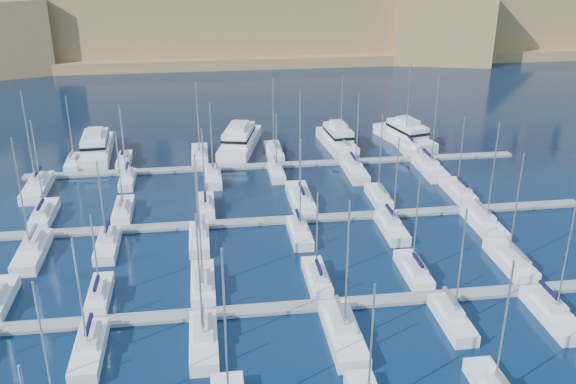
{
  "coord_description": "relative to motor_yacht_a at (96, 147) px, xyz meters",
  "views": [
    {
      "loc": [
        -12.17,
        -70.4,
        38.56
      ],
      "look_at": [
        -1.77,
        6.0,
        6.12
      ],
      "focal_mm": 40.0,
      "sensor_mm": 36.0,
      "label": 1
    }
  ],
  "objects": [
    {
      "name": "ground",
      "position": [
        31.44,
        -41.38,
        -1.73
      ],
      "size": [
        600.0,
        600.0,
        0.0
      ],
      "primitive_type": "plane",
      "color": "black",
      "rests_on": "ground"
    },
    {
      "name": "pontoon_mid_near",
      "position": [
        31.44,
        -53.38,
        -1.53
      ],
      "size": [
        84.0,
        2.0,
        0.4
      ],
      "primitive_type": "cube",
      "color": "slate",
      "rests_on": "ground"
    },
    {
      "name": "pontoon_mid_far",
      "position": [
        31.44,
        -31.38,
        -1.53
      ],
      "size": [
        84.0,
        2.0,
        0.4
      ],
      "primitive_type": "cube",
      "color": "slate",
      "rests_on": "ground"
    },
    {
      "name": "pontoon_far",
      "position": [
        31.44,
        -9.38,
        -1.53
      ],
      "size": [
        84.0,
        2.0,
        0.4
      ],
      "primitive_type": "cube",
      "color": "slate",
      "rests_on": "ground"
    },
    {
      "name": "sailboat_13",
      "position": [
        6.84,
        -48.65,
        -1.03
      ],
      "size": [
        2.3,
        7.66,
        10.38
      ],
      "color": "white",
      "rests_on": "ground"
    },
    {
      "name": "sailboat_14",
      "position": [
        18.18,
        -48.03,
        -0.98
      ],
      "size": [
        2.68,
        8.92,
        14.63
      ],
      "color": "white",
      "rests_on": "ground"
    },
    {
      "name": "sailboat_15",
      "position": [
        31.26,
        -48.43,
        -1.01
      ],
      "size": [
        2.44,
        8.12,
        11.45
      ],
      "color": "white",
      "rests_on": "ground"
    },
    {
      "name": "sailboat_16",
      "position": [
        42.88,
        -48.33,
        -0.99
      ],
      "size": [
        2.5,
        8.32,
        13.35
      ],
      "color": "white",
      "rests_on": "ground"
    },
    {
      "name": "sailboat_17",
      "position": [
        55.28,
        -47.66,
        -0.97
      ],
      "size": [
        2.91,
        9.69,
        14.62
      ],
      "color": "white",
      "rests_on": "ground"
    },
    {
      "name": "sailboat_19",
      "position": [
        7.2,
        -58.8,
        -0.99
      ],
      "size": [
        2.72,
        9.06,
        13.31
      ],
      "color": "white",
      "rests_on": "ground"
    },
    {
      "name": "sailboat_20",
      "position": [
        18.11,
        -58.85,
        -0.97
      ],
      "size": [
        2.75,
        9.17,
        15.02
      ],
      "color": "white",
      "rests_on": "ground"
    },
    {
      "name": "sailboat_21",
      "position": [
        31.92,
        -59.5,
        -0.96
      ],
      "size": [
        3.15,
        10.5,
        15.82
      ],
      "color": "white",
      "rests_on": "ground"
    },
    {
      "name": "sailboat_22",
      "position": [
        43.7,
        -58.44,
        -0.99
      ],
      "size": [
        2.5,
        8.34,
        13.71
      ],
      "color": "white",
      "rests_on": "ground"
    },
    {
      "name": "sailboat_23",
      "position": [
        54.46,
        -59.01,
        -0.98
      ],
      "size": [
        2.85,
        9.49,
        14.43
      ],
      "color": "white",
      "rests_on": "ground"
    },
    {
      "name": "sailboat_24",
      "position": [
        -3.7,
        -26.03,
        -0.98
      ],
      "size": [
        2.68,
        8.93,
        14.57
      ],
      "color": "white",
      "rests_on": "ground"
    },
    {
      "name": "sailboat_25",
      "position": [
        7.2,
        -26.25,
        -1.0
      ],
      "size": [
        2.54,
        8.48,
        12.58
      ],
      "color": "white",
      "rests_on": "ground"
    },
    {
      "name": "sailboat_26",
      "position": [
        18.87,
        -26.37,
        -1.0
      ],
      "size": [
        2.47,
        8.24,
        12.6
      ],
      "color": "white",
      "rests_on": "ground"
    },
    {
      "name": "sailboat_27",
      "position": [
        32.86,
        -25.26,
        -0.94
      ],
      "size": [
        3.15,
        10.49,
        17.34
      ],
      "color": "white",
      "rests_on": "ground"
    },
    {
      "name": "sailboat_28",
      "position": [
        44.64,
        -26.37,
        -0.99
      ],
      "size": [
        2.47,
        8.24,
        13.54
      ],
      "color": "white",
      "rests_on": "ground"
    },
    {
      "name": "sailboat_29",
      "position": [
        57.21,
        -25.96,
        -0.99
      ],
      "size": [
        2.72,
        9.07,
        12.72
      ],
      "color": "white",
      "rests_on": "ground"
    },
    {
      "name": "sailboat_30",
      "position": [
        -2.79,
        -37.37,
        -0.96
      ],
      "size": [
        3.07,
        10.22,
        16.13
      ],
      "color": "white",
      "rests_on": "ground"
    },
    {
      "name": "sailboat_31",
      "position": [
        6.28,
        -36.67,
        -1.0
      ],
      "size": [
        2.64,
        8.8,
        12.61
      ],
      "color": "white",
      "rests_on": "ground"
    },
    {
      "name": "sailboat_32",
      "position": [
        17.87,
        -36.52,
        -1.0
      ],
      "size": [
        2.55,
        8.5,
        12.79
      ],
      "color": "white",
      "rests_on": "ground"
    },
    {
      "name": "sailboat_33",
      "position": [
        31.05,
        -36.5,
        -0.99
      ],
      "size": [
        2.54,
        8.46,
        14.14
      ],
      "color": "white",
      "rests_on": "ground"
    },
    {
      "name": "sailboat_34",
      "position": [
        43.59,
        -36.68,
        -0.99
      ],
      "size": [
        2.65,
        8.82,
        13.82
      ],
      "color": "white",
      "rests_on": "ground"
    },
    {
      "name": "sailboat_35",
      "position": [
        56.43,
        -37.26,
        -0.96
      ],
      "size": [
        3.0,
        10.0,
        15.56
      ],
      "color": "white",
      "rests_on": "ground"
    },
    {
      "name": "sailboat_36",
      "position": [
        -3.18,
        -4.72,
        -1.0
      ],
      "size": [
        2.26,
        7.52,
        12.52
      ],
      "color": "white",
      "rests_on": "ground"
    },
    {
      "name": "sailboat_37",
      "position": [
        5.26,
        -4.75,
        -1.02
      ],
      "size": [
        2.24,
        7.47,
        10.73
      ],
      "color": "white",
      "rests_on": "ground"
    },
    {
      "name": "sailboat_38",
      "position": [
        18.22,
        -3.84,
        -0.98
      ],
      "size": [
        2.79,
        9.31,
        13.93
      ],
      "color": "white",
      "rests_on": "ground"
    },
    {
      "name": "sailboat_39",
      "position": [
        31.4,
        -3.93,
        -0.98
      ],
      "size": [
        2.74,
        9.13,
        14.21
      ],
      "color": "white",
      "rests_on": "ground"
    },
    {
      "name": "sailboat_40",
      "position": [
        43.75,
        -3.46,
        -0.97
      ],
      "size": [
        3.03,
        10.1,
        14.3
      ],
      "color": "white",
      "rests_on": "ground"
    },
    {
      "name": "sailboat_41",
      "position": [
        55.95,
        -3.65,
        -0.96
      ],
      "size": [
        2.91,
        9.7,
        15.98
      ],
      "color": "white",
      "rests_on": "ground"
    },
    {
      "name": "sailboat_42",
      "position": [
        -6.83,
        -15.65,
        -0.95
      ],
      "size": [
        3.24,
        10.8,
        16.39
      ],
      "color": "white",
      "rests_on": "ground"
    },
    {
      "name": "sailboat_43",
      "position": [
        6.65,
        -14.01,
        -1.0
      ],
      "size": [
        2.24,
        7.46,
        12.82
      ],
      "color": "white",
      "rests_on": "ground"
    },
    {
      "name": "sailboat_44",
      "position": [
        20.26,
        -14.6,
        -0.99
      ],
      "size": [
        2.59,
        8.65,
        13.35
      ],
      "color": "white",
      "rests_on": "ground"
    },
    {
      "name": "sailboat_45",
      "position": [
        30.63,
        -14.04,
        -1.02
      ],
      "size": [
        2.25,
        7.51,
        11.06
      ],
      "color": "white",
      "rests_on": "ground"
    },
    {
      "name": "sailboat_46",
      "position": [
        43.59,
        -15.09,
        -0.98
      ],
      "size": [
        2.9,
        9.66,
        14.25
      ],
      "color": "white",
      "rests_on": "ground"
    },
    {
      "name": "sailboat_47",
      "position": [
        56.27,
        -15.56,
        -0.95
      ],
      "size": [
        3.18,
        10.61,
        16.89
      ],
      "color": "white",
      "rests_on": "ground"
    },
    {
      "name": "motor_yacht_a",
      "position": [
        0.0,
        0.0,
        0.0
      ],
      "size": [
        5.68,
        16.62,
        5.25
      ],
      "color": "white",
      "rests_on": "ground"
    },
    {
      "name": "motor_yacht_b",
      "position": [
        25.56,
        0.58,
        0.0
      ],
      "size": [
        9.46,
        18.36,
        5.25
      ],
      "color": "white",
      "rests_on": "ground"
    },
    {
      "name": "motor_yacht_c",
      "position": [
        43.54,
        -1.07,
        0.0
      ],
      "size": [
        5.43,
        14.48,
        5.25
      ],
      "color": "white",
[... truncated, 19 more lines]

